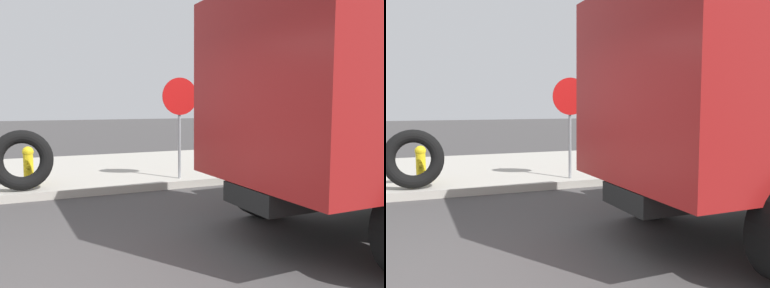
{
  "view_description": "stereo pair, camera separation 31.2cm",
  "coord_description": "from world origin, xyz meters",
  "views": [
    {
      "loc": [
        -0.09,
        -3.49,
        1.71
      ],
      "look_at": [
        2.44,
        2.45,
        1.06
      ],
      "focal_mm": 38.05,
      "sensor_mm": 36.0,
      "label": 1
    },
    {
      "loc": [
        0.2,
        -3.6,
        1.71
      ],
      "look_at": [
        2.44,
        2.45,
        1.06
      ],
      "focal_mm": 38.05,
      "sensor_mm": 36.0,
      "label": 2
    }
  ],
  "objects": [
    {
      "name": "sidewalk_curb",
      "position": [
        0.0,
        6.5,
        0.07
      ],
      "size": [
        36.0,
        5.0,
        0.15
      ],
      "primitive_type": "cube",
      "color": "#ADA89E",
      "rests_on": "ground"
    },
    {
      "name": "fire_hydrant",
      "position": [
        0.05,
        4.9,
        0.54
      ],
      "size": [
        0.21,
        0.48,
        0.73
      ],
      "color": "yellow",
      "rests_on": "sidewalk_curb"
    },
    {
      "name": "loose_tire",
      "position": [
        -0.07,
        4.31,
        0.7
      ],
      "size": [
        1.08,
        0.39,
        1.1
      ],
      "primitive_type": "torus",
      "rotation": [
        1.44,
        0.0,
        -0.01
      ],
      "color": "black",
      "rests_on": "sidewalk_curb"
    },
    {
      "name": "stop_sign",
      "position": [
        2.96,
        4.3,
        1.59
      ],
      "size": [
        0.76,
        0.08,
        2.08
      ],
      "color": "gray",
      "rests_on": "sidewalk_curb"
    }
  ]
}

